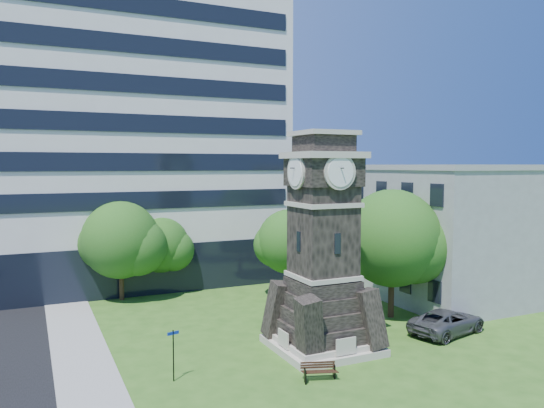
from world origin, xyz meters
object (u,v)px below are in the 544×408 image
car_east_lot (447,321)px  park_bench (319,370)px  clock_tower (323,256)px  street_sign (173,349)px

car_east_lot → park_bench: size_ratio=3.19×
clock_tower → street_sign: size_ratio=4.88×
clock_tower → car_east_lot: (8.36, -0.88, -4.53)m
park_bench → street_sign: (-6.43, 2.79, 1.10)m
clock_tower → car_east_lot: 9.55m
clock_tower → park_bench: 6.52m
clock_tower → park_bench: bearing=-122.1°
car_east_lot → park_bench: (-10.70, -2.84, -0.29)m
clock_tower → car_east_lot: size_ratio=2.26×
park_bench → clock_tower: bearing=77.0°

